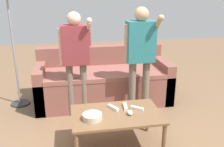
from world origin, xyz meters
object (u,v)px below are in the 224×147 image
couch (103,82)px  game_remote_nunchuk (130,112)px  game_remote_wand_far (113,108)px  player_right (140,50)px  game_remote_wand_spare (125,106)px  coffee_table (116,118)px  player_left (75,53)px  snack_bowl (92,117)px  game_remote_wand_near (137,108)px

couch → game_remote_nunchuk: couch is taller
game_remote_wand_far → player_right: bearing=51.9°
game_remote_nunchuk → game_remote_wand_spare: game_remote_nunchuk is taller
coffee_table → player_left: 1.08m
coffee_table → player_left: player_left is taller
player_right → player_left: size_ratio=1.04×
coffee_table → game_remote_wand_far: 0.13m
coffee_table → game_remote_nunchuk: game_remote_nunchuk is taller
couch → snack_bowl: bearing=-102.8°
snack_bowl → game_remote_wand_spare: bearing=26.5°
player_left → game_remote_wand_near: size_ratio=10.55×
player_right → game_remote_wand_near: size_ratio=10.99×
game_remote_wand_spare → game_remote_wand_far: bearing=-178.4°
couch → player_left: bearing=-135.2°
game_remote_nunchuk → player_right: bearing=67.0°
snack_bowl → player_right: 1.18m
couch → game_remote_wand_near: size_ratio=14.99×
couch → game_remote_wand_spare: 1.18m
game_remote_nunchuk → game_remote_wand_near: size_ratio=0.65×
game_remote_wand_near → game_remote_wand_spare: (-0.12, 0.07, -0.00)m
player_right → coffee_table: bearing=-122.6°
game_remote_nunchuk → game_remote_wand_near: game_remote_nunchuk is taller
game_remote_wand_far → coffee_table: bearing=-82.3°
player_left → game_remote_wand_spare: 1.01m
game_remote_wand_near → game_remote_nunchuk: bearing=-138.2°
game_remote_nunchuk → game_remote_wand_far: (-0.15, 0.16, -0.01)m
couch → coffee_table: 1.29m
player_left → game_remote_wand_near: player_left is taller
player_right → game_remote_nunchuk: bearing=-113.0°
coffee_table → snack_bowl: 0.29m
game_remote_wand_near → game_remote_wand_spare: bearing=150.5°
snack_bowl → game_remote_wand_near: 0.52m
player_left → game_remote_wand_far: player_left is taller
player_right → game_remote_wand_spare: bearing=-119.2°
game_remote_wand_near → game_remote_wand_spare: 0.14m
couch → snack_bowl: size_ratio=10.16×
snack_bowl → player_left: player_left is taller
player_left → game_remote_wand_spare: player_left is taller
player_right → game_remote_wand_spare: size_ratio=9.02×
coffee_table → game_remote_wand_near: game_remote_wand_near is taller
game_remote_nunchuk → game_remote_wand_near: (0.11, 0.10, -0.01)m
coffee_table → player_right: (0.46, 0.72, 0.56)m
couch → game_remote_wand_far: size_ratio=13.16×
player_left → snack_bowl: bearing=-83.3°
game_remote_wand_near → snack_bowl: bearing=-165.9°
player_right → game_remote_wand_near: player_right is taller
snack_bowl → player_left: bearing=96.7°
player_left → player_right: bearing=-10.3°
game_remote_wand_far → player_left: bearing=115.7°
snack_bowl → player_left: size_ratio=0.14×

